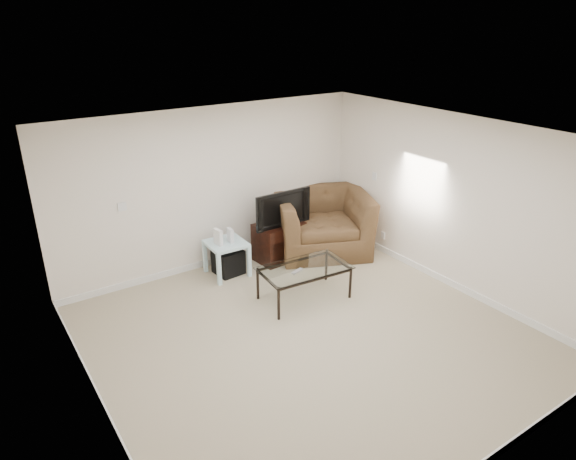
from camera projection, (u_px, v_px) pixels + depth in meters
floor at (309, 336)px, 6.40m from camera, size 5.00×5.00×0.00m
ceiling at (313, 138)px, 5.43m from camera, size 5.00×5.00×0.00m
wall_back at (213, 189)px, 7.82m from camera, size 5.00×0.02×2.50m
wall_left at (88, 309)px, 4.62m from camera, size 0.02×5.00×2.50m
wall_right at (453, 203)px, 7.21m from camera, size 0.02×5.00×2.50m
plate_back at (122, 207)px, 7.09m from camera, size 0.12×0.02×0.12m
plate_right_switch at (374, 176)px, 8.42m from camera, size 0.02×0.09×0.13m
plate_right_outlet at (383, 235)px, 8.56m from camera, size 0.02×0.08×0.12m
tv_stand at (279, 241)px, 8.31m from camera, size 0.79×0.58×0.62m
dvd_player at (280, 230)px, 8.20m from camera, size 0.47×0.35×0.06m
television at (280, 207)px, 8.05m from camera, size 0.92×0.20×0.57m
side_table at (227, 258)px, 7.83m from camera, size 0.57×0.57×0.54m
subwoofer at (228, 262)px, 7.89m from camera, size 0.42×0.42×0.39m
game_console at (218, 237)px, 7.60m from camera, size 0.07×0.18×0.25m
game_case at (230, 235)px, 7.70m from camera, size 0.07×0.16×0.21m
recliner at (322, 213)px, 8.49m from camera, size 1.81×1.53×1.34m
coffee_table at (304, 283)px, 7.16m from camera, size 1.28×0.79×0.48m
remote at (297, 271)px, 6.94m from camera, size 0.20×0.10×0.02m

